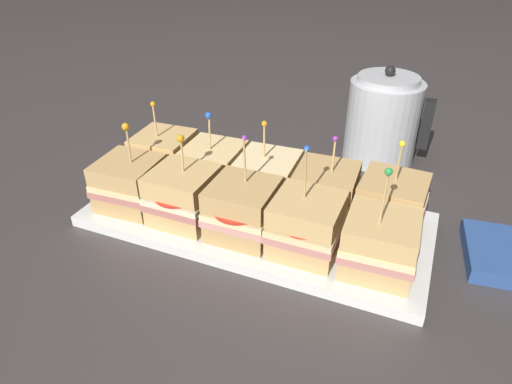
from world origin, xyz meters
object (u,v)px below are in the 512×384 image
Objects in this scene: sandwich_back_right at (325,192)px; kettle_steel at (383,120)px; sandwich_front_right at (306,226)px; sandwich_front_center at (242,210)px; serving_platter at (256,220)px; sandwich_front_far_right at (380,244)px; sandwich_front_far_left at (130,183)px; sandwich_back_left at (214,168)px; sandwich_front_left at (184,196)px; sandwich_back_far_right at (391,205)px; sandwich_back_center at (268,179)px; sandwich_back_far_left at (165,157)px; napkin_stack at (512,256)px.

kettle_steel reaches higher than sandwich_back_right.
sandwich_front_center is at bearing 179.49° from sandwich_front_right.
sandwich_front_right is 1.18× the size of sandwich_back_right.
serving_platter is 0.07m from sandwich_front_center.
sandwich_front_far_right is at bearing -44.51° from sandwich_back_right.
sandwich_front_far_right is 1.15× the size of sandwich_back_right.
sandwich_front_far_left is at bearing -161.95° from sandwich_back_right.
sandwich_back_left is (-0.31, 0.10, 0.00)m from sandwich_front_far_right.
sandwich_front_center is at bearing -0.14° from sandwich_front_left.
serving_platter is 3.92× the size of sandwich_back_right.
kettle_steel is (0.04, 0.37, 0.03)m from sandwich_front_right.
sandwich_back_far_right is 0.28m from kettle_steel.
sandwich_front_right is 1.10× the size of sandwich_back_far_right.
sandwich_front_center is 0.14m from sandwich_back_right.
sandwich_back_center is (0.00, 0.10, -0.00)m from sandwich_front_center.
sandwich_front_far_right is 0.42m from sandwich_back_far_left.
sandwich_front_right is 0.38m from kettle_steel.
sandwich_back_far_left is (-0.20, 0.05, 0.05)m from serving_platter.
sandwich_front_left reaches higher than serving_platter.
sandwich_front_right is 0.31m from napkin_stack.
sandwich_front_far_right is (0.21, -0.05, 0.05)m from serving_platter.
sandwich_back_center is at bearing 45.17° from sandwich_front_left.
sandwich_front_right reaches higher than sandwich_front_center.
sandwich_back_center is 1.03× the size of sandwich_back_right.
sandwich_front_far_left is 0.10m from sandwich_back_far_left.
sandwich_front_far_left is 0.89× the size of sandwich_front_right.
sandwich_back_far_right is 0.78× the size of kettle_steel.
serving_platter is at bearing 89.16° from sandwich_front_center.
sandwich_back_left is at bearing 179.65° from sandwich_back_far_right.
sandwich_back_far_left is at bearing 161.30° from sandwich_front_right.
serving_platter is 0.12m from sandwich_back_right.
sandwich_front_left is 0.10m from sandwich_front_center.
sandwich_back_far_left is at bearing 165.86° from sandwich_front_far_right.
serving_platter is 3.88× the size of napkin_stack.
kettle_steel reaches higher than sandwich_back_left.
sandwich_front_far_left is at bearing -166.42° from sandwich_back_far_right.
sandwich_front_far_left is at bearing 179.50° from sandwich_front_center.
sandwich_front_center reaches higher than sandwich_back_left.
sandwich_back_far_right is (0.41, -0.00, 0.00)m from sandwich_back_far_left.
sandwich_front_far_left is 0.32m from sandwich_back_right.
sandwich_front_right is 0.10m from sandwich_back_right.
sandwich_front_left is 0.88× the size of sandwich_front_right.
sandwich_front_far_right is 0.23m from sandwich_back_center.
sandwich_back_far_left reaches higher than sandwich_front_far_left.
sandwich_front_far_right is 0.38m from kettle_steel.
sandwich_back_center is at bearing 133.84° from sandwich_front_right.
sandwich_front_far_left is 0.21m from sandwich_front_center.
sandwich_front_far_right is at bearing -148.76° from napkin_stack.
napkin_stack is at bearing 0.64° from sandwich_back_far_left.
sandwich_front_center is at bearing -90.84° from serving_platter.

